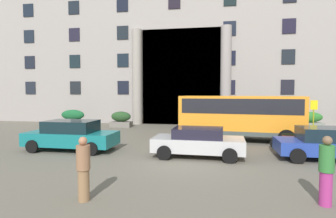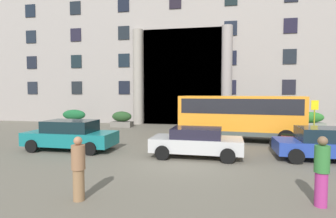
{
  "view_description": "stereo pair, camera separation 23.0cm",
  "coord_description": "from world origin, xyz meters",
  "px_view_note": "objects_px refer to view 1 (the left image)",
  "views": [
    {
      "loc": [
        1.3,
        -11.28,
        2.86
      ],
      "look_at": [
        -1.84,
        6.59,
        1.78
      ],
      "focal_mm": 29.13,
      "sensor_mm": 36.0,
      "label": 1
    },
    {
      "loc": [
        1.53,
        -11.24,
        2.86
      ],
      "look_at": [
        -1.84,
        6.59,
        1.78
      ],
      "focal_mm": 29.13,
      "sensor_mm": 36.0,
      "label": 2
    }
  ],
  "objects_px": {
    "orange_minibus": "(240,114)",
    "hedge_planter_east": "(309,122)",
    "hedge_planter_entrance_right": "(253,120)",
    "parked_sedan_far": "(198,142)",
    "parked_coupe_end": "(71,135)",
    "hedge_planter_far_east": "(121,119)",
    "scooter_by_planter": "(291,141)",
    "bus_stop_sign": "(314,114)",
    "parked_compact_extra": "(326,143)",
    "hedge_planter_west": "(73,118)",
    "pedestrian_child_trailing": "(83,169)",
    "pedestrian_man_crossing": "(326,171)"
  },
  "relations": [
    {
      "from": "orange_minibus",
      "to": "bus_stop_sign",
      "type": "relative_size",
      "value": 3.04
    },
    {
      "from": "orange_minibus",
      "to": "hedge_planter_entrance_right",
      "type": "xyz_separation_m",
      "value": [
        1.37,
        4.81,
        -0.79
      ]
    },
    {
      "from": "hedge_planter_west",
      "to": "parked_coupe_end",
      "type": "distance_m",
      "value": 10.58
    },
    {
      "from": "bus_stop_sign",
      "to": "parked_coupe_end",
      "type": "distance_m",
      "value": 14.78
    },
    {
      "from": "bus_stop_sign",
      "to": "parked_compact_extra",
      "type": "xyz_separation_m",
      "value": [
        -1.55,
        -6.35,
        -0.78
      ]
    },
    {
      "from": "orange_minibus",
      "to": "hedge_planter_west",
      "type": "bearing_deg",
      "value": 166.35
    },
    {
      "from": "parked_coupe_end",
      "to": "hedge_planter_far_east",
      "type": "bearing_deg",
      "value": 94.96
    },
    {
      "from": "hedge_planter_entrance_right",
      "to": "parked_compact_extra",
      "type": "distance_m",
      "value": 9.27
    },
    {
      "from": "hedge_planter_entrance_right",
      "to": "hedge_planter_far_east",
      "type": "relative_size",
      "value": 0.97
    },
    {
      "from": "hedge_planter_entrance_right",
      "to": "parked_sedan_far",
      "type": "distance_m",
      "value": 10.12
    },
    {
      "from": "hedge_planter_east",
      "to": "hedge_planter_entrance_right",
      "type": "distance_m",
      "value": 4.06
    },
    {
      "from": "bus_stop_sign",
      "to": "parked_coupe_end",
      "type": "height_order",
      "value": "bus_stop_sign"
    },
    {
      "from": "parked_compact_extra",
      "to": "parked_coupe_end",
      "type": "distance_m",
      "value": 11.73
    },
    {
      "from": "hedge_planter_entrance_right",
      "to": "parked_sedan_far",
      "type": "height_order",
      "value": "hedge_planter_entrance_right"
    },
    {
      "from": "hedge_planter_entrance_right",
      "to": "parked_compact_extra",
      "type": "relative_size",
      "value": 0.42
    },
    {
      "from": "hedge_planter_east",
      "to": "hedge_planter_entrance_right",
      "type": "bearing_deg",
      "value": -177.26
    },
    {
      "from": "hedge_planter_east",
      "to": "hedge_planter_entrance_right",
      "type": "relative_size",
      "value": 1.17
    },
    {
      "from": "hedge_planter_west",
      "to": "pedestrian_child_trailing",
      "type": "bearing_deg",
      "value": -59.88
    },
    {
      "from": "hedge_planter_east",
      "to": "parked_sedan_far",
      "type": "bearing_deg",
      "value": -128.27
    },
    {
      "from": "hedge_planter_east",
      "to": "hedge_planter_west",
      "type": "distance_m",
      "value": 19.05
    },
    {
      "from": "hedge_planter_entrance_right",
      "to": "parked_sedan_far",
      "type": "relative_size",
      "value": 0.42
    },
    {
      "from": "pedestrian_child_trailing",
      "to": "parked_coupe_end",
      "type": "bearing_deg",
      "value": 149.21
    },
    {
      "from": "hedge_planter_west",
      "to": "hedge_planter_far_east",
      "type": "bearing_deg",
      "value": -0.24
    },
    {
      "from": "hedge_planter_far_east",
      "to": "pedestrian_child_trailing",
      "type": "xyz_separation_m",
      "value": [
        4.39,
        -15.09,
        0.23
      ]
    },
    {
      "from": "hedge_planter_far_east",
      "to": "parked_sedan_far",
      "type": "xyz_separation_m",
      "value": [
        7.05,
        -9.54,
        0.05
      ]
    },
    {
      "from": "hedge_planter_east",
      "to": "hedge_planter_west",
      "type": "bearing_deg",
      "value": -179.67
    },
    {
      "from": "hedge_planter_east",
      "to": "parked_sedan_far",
      "type": "height_order",
      "value": "hedge_planter_east"
    },
    {
      "from": "hedge_planter_west",
      "to": "parked_sedan_far",
      "type": "relative_size",
      "value": 0.54
    },
    {
      "from": "bus_stop_sign",
      "to": "parked_compact_extra",
      "type": "relative_size",
      "value": 0.59
    },
    {
      "from": "pedestrian_child_trailing",
      "to": "bus_stop_sign",
      "type": "bearing_deg",
      "value": 79.11
    },
    {
      "from": "hedge_planter_entrance_right",
      "to": "parked_coupe_end",
      "type": "distance_m",
      "value": 13.49
    },
    {
      "from": "hedge_planter_west",
      "to": "parked_sedan_far",
      "type": "distance_m",
      "value": 14.89
    },
    {
      "from": "bus_stop_sign",
      "to": "hedge_planter_entrance_right",
      "type": "xyz_separation_m",
      "value": [
        -3.4,
        2.74,
        -0.67
      ]
    },
    {
      "from": "orange_minibus",
      "to": "pedestrian_child_trailing",
      "type": "xyz_separation_m",
      "value": [
        -4.86,
        -10.21,
        -0.74
      ]
    },
    {
      "from": "hedge_planter_entrance_right",
      "to": "scooter_by_planter",
      "type": "height_order",
      "value": "hedge_planter_entrance_right"
    },
    {
      "from": "pedestrian_man_crossing",
      "to": "orange_minibus",
      "type": "bearing_deg",
      "value": 69.97
    },
    {
      "from": "bus_stop_sign",
      "to": "hedge_planter_west",
      "type": "bearing_deg",
      "value": 171.27
    },
    {
      "from": "hedge_planter_west",
      "to": "scooter_by_planter",
      "type": "distance_m",
      "value": 17.52
    },
    {
      "from": "bus_stop_sign",
      "to": "hedge_planter_west",
      "type": "height_order",
      "value": "bus_stop_sign"
    },
    {
      "from": "hedge_planter_east",
      "to": "scooter_by_planter",
      "type": "distance_m",
      "value": 8.17
    },
    {
      "from": "hedge_planter_east",
      "to": "parked_coupe_end",
      "type": "xyz_separation_m",
      "value": [
        -13.93,
        -9.37,
        0.06
      ]
    },
    {
      "from": "orange_minibus",
      "to": "hedge_planter_east",
      "type": "distance_m",
      "value": 7.44
    },
    {
      "from": "pedestrian_man_crossing",
      "to": "hedge_planter_west",
      "type": "bearing_deg",
      "value": 108.21
    },
    {
      "from": "pedestrian_child_trailing",
      "to": "orange_minibus",
      "type": "bearing_deg",
      "value": 91.78
    },
    {
      "from": "hedge_planter_far_east",
      "to": "hedge_planter_east",
      "type": "bearing_deg",
      "value": 0.5
    },
    {
      "from": "scooter_by_planter",
      "to": "pedestrian_child_trailing",
      "type": "xyz_separation_m",
      "value": [
        -7.11,
        -7.69,
        0.4
      ]
    },
    {
      "from": "parked_compact_extra",
      "to": "parked_coupe_end",
      "type": "xyz_separation_m",
      "value": [
        -11.73,
        -0.09,
        0.05
      ]
    },
    {
      "from": "orange_minibus",
      "to": "hedge_planter_east",
      "type": "relative_size",
      "value": 3.64
    },
    {
      "from": "parked_coupe_end",
      "to": "pedestrian_man_crossing",
      "type": "distance_m",
      "value": 11.06
    },
    {
      "from": "orange_minibus",
      "to": "scooter_by_planter",
      "type": "xyz_separation_m",
      "value": [
        2.25,
        -2.52,
        -1.14
      ]
    }
  ]
}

